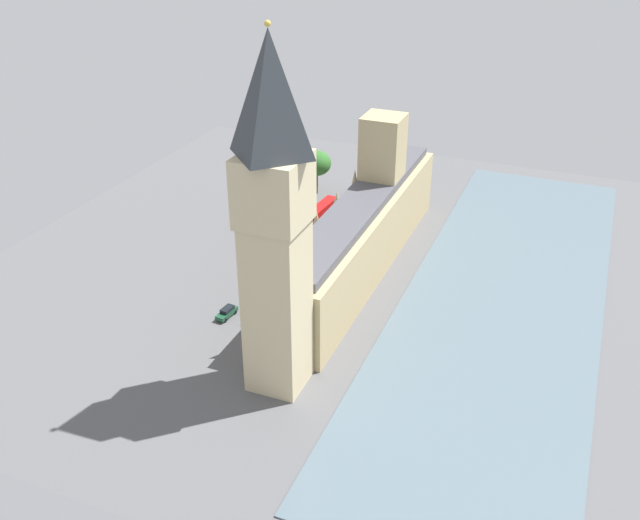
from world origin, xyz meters
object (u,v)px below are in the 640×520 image
(double_decker_bus_corner, at_px, (300,247))
(street_lamp_trailing, at_px, (255,230))
(parliament_building, at_px, (363,228))
(clock_tower, at_px, (274,219))
(double_decker_bus_near_tower, at_px, (322,213))
(car_dark_green_by_river_gate, at_px, (227,312))
(plane_tree_under_trees, at_px, (279,191))
(car_blue_kerbside, at_px, (269,283))
(plane_tree_leading, at_px, (317,163))
(pedestrian_opposite_hall, at_px, (272,315))

(double_decker_bus_corner, relative_size, street_lamp_trailing, 1.61)
(parliament_building, height_order, clock_tower, clock_tower)
(double_decker_bus_near_tower, bearing_deg, parliament_building, 139.35)
(car_dark_green_by_river_gate, bearing_deg, clock_tower, 148.01)
(car_dark_green_by_river_gate, relative_size, street_lamp_trailing, 0.73)
(car_dark_green_by_river_gate, distance_m, plane_tree_under_trees, 40.58)
(car_dark_green_by_river_gate, bearing_deg, car_blue_kerbside, -95.47)
(double_decker_bus_corner, bearing_deg, clock_tower, -64.17)
(parliament_building, bearing_deg, clock_tower, 90.60)
(clock_tower, xyz_separation_m, car_blue_kerbside, (13.79, -24.64, -26.65))
(parliament_building, height_order, plane_tree_leading, parliament_building)
(parliament_building, distance_m, clock_tower, 44.07)
(plane_tree_under_trees, relative_size, street_lamp_trailing, 1.53)
(pedestrian_opposite_hall, xyz_separation_m, plane_tree_under_trees, (15.70, -36.72, 6.44))
(double_decker_bus_corner, relative_size, car_dark_green_by_river_gate, 2.22)
(clock_tower, distance_m, double_decker_bus_corner, 46.84)
(double_decker_bus_near_tower, distance_m, double_decker_bus_corner, 16.79)
(pedestrian_opposite_hall, distance_m, plane_tree_leading, 56.38)
(car_blue_kerbside, relative_size, plane_tree_leading, 0.41)
(parliament_building, height_order, car_dark_green_by_river_gate, parliament_building)
(parliament_building, xyz_separation_m, car_blue_kerbside, (13.38, 14.94, -7.30))
(pedestrian_opposite_hall, height_order, plane_tree_under_trees, plane_tree_under_trees)
(plane_tree_under_trees, bearing_deg, plane_tree_leading, -95.60)
(double_decker_bus_corner, bearing_deg, plane_tree_under_trees, 134.49)
(pedestrian_opposite_hall, bearing_deg, plane_tree_under_trees, 5.11)
(parliament_building, height_order, double_decker_bus_near_tower, parliament_building)
(clock_tower, xyz_separation_m, street_lamp_trailing, (22.97, -37.50, -22.93))
(car_dark_green_by_river_gate, height_order, plane_tree_under_trees, plane_tree_under_trees)
(pedestrian_opposite_hall, bearing_deg, double_decker_bus_near_tower, -8.87)
(car_dark_green_by_river_gate, relative_size, plane_tree_under_trees, 0.48)
(plane_tree_leading, height_order, street_lamp_trailing, plane_tree_leading)
(plane_tree_under_trees, bearing_deg, street_lamp_trailing, 95.30)
(clock_tower, xyz_separation_m, double_decker_bus_near_tower, (14.88, -54.16, -24.91))
(car_dark_green_by_river_gate, bearing_deg, parliament_building, -114.32)
(clock_tower, relative_size, plane_tree_leading, 4.93)
(plane_tree_leading, bearing_deg, parliament_building, 126.53)
(pedestrian_opposite_hall, bearing_deg, parliament_building, -36.79)
(double_decker_bus_corner, distance_m, pedestrian_opposite_hall, 22.58)
(parliament_building, distance_m, double_decker_bus_near_tower, 21.27)
(parliament_building, distance_m, plane_tree_leading, 37.30)
(double_decker_bus_near_tower, relative_size, plane_tree_leading, 0.99)
(street_lamp_trailing, bearing_deg, plane_tree_under_trees, -84.70)
(clock_tower, bearing_deg, street_lamp_trailing, -58.51)
(pedestrian_opposite_hall, bearing_deg, car_blue_kerbside, 11.20)
(double_decker_bus_corner, bearing_deg, street_lamp_trailing, -173.36)
(car_dark_green_by_river_gate, bearing_deg, street_lamp_trailing, -68.43)
(double_decker_bus_near_tower, xyz_separation_m, pedestrian_opposite_hall, (-6.26, 38.75, -1.92))
(clock_tower, bearing_deg, pedestrian_opposite_hall, -60.77)
(plane_tree_leading, bearing_deg, double_decker_bus_near_tower, 116.67)
(parliament_building, distance_m, plane_tree_under_trees, 27.02)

